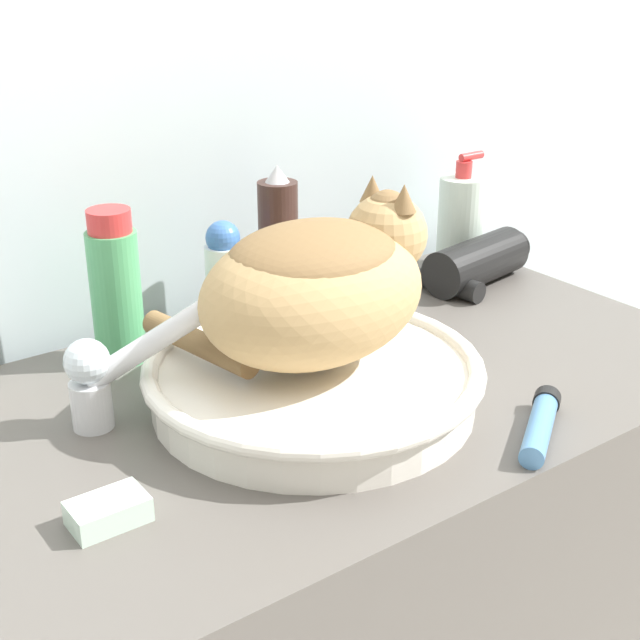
{
  "coord_description": "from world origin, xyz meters",
  "views": [
    {
      "loc": [
        -0.56,
        -0.47,
        1.36
      ],
      "look_at": [
        -0.05,
        0.23,
        0.99
      ],
      "focal_mm": 50.0,
      "sensor_mm": 36.0,
      "label": 1
    }
  ],
  "objects_px": {
    "cat": "(318,282)",
    "hair_dryer": "(476,263)",
    "faucet": "(106,372)",
    "soap_pump_bottle": "(461,221)",
    "soap_bar": "(108,511)",
    "mouthwash_bottle": "(116,290)",
    "hairspray_can_black": "(279,248)",
    "cream_tube": "(540,425)",
    "deodorant_stick": "(225,277)"
  },
  "relations": [
    {
      "from": "cat",
      "to": "hair_dryer",
      "type": "xyz_separation_m",
      "value": [
        0.41,
        0.16,
        -0.11
      ]
    },
    {
      "from": "faucet",
      "to": "soap_pump_bottle",
      "type": "distance_m",
      "value": 0.67
    },
    {
      "from": "faucet",
      "to": "soap_bar",
      "type": "bearing_deg",
      "value": -90.51
    },
    {
      "from": "mouthwash_bottle",
      "to": "hairspray_can_black",
      "type": "bearing_deg",
      "value": 0.0
    },
    {
      "from": "faucet",
      "to": "soap_pump_bottle",
      "type": "height_order",
      "value": "soap_pump_bottle"
    },
    {
      "from": "soap_bar",
      "to": "hair_dryer",
      "type": "bearing_deg",
      "value": 18.64
    },
    {
      "from": "cat",
      "to": "faucet",
      "type": "height_order",
      "value": "cat"
    },
    {
      "from": "soap_bar",
      "to": "faucet",
      "type": "bearing_deg",
      "value": 65.44
    },
    {
      "from": "soap_pump_bottle",
      "to": "soap_bar",
      "type": "bearing_deg",
      "value": -157.23
    },
    {
      "from": "faucet",
      "to": "cream_tube",
      "type": "distance_m",
      "value": 0.46
    },
    {
      "from": "faucet",
      "to": "cream_tube",
      "type": "height_order",
      "value": "faucet"
    },
    {
      "from": "cat",
      "to": "hair_dryer",
      "type": "bearing_deg",
      "value": 18.38
    },
    {
      "from": "cat",
      "to": "soap_bar",
      "type": "distance_m",
      "value": 0.32
    },
    {
      "from": "deodorant_stick",
      "to": "hair_dryer",
      "type": "xyz_separation_m",
      "value": [
        0.39,
        -0.07,
        -0.04
      ]
    },
    {
      "from": "hairspray_can_black",
      "to": "cream_tube",
      "type": "xyz_separation_m",
      "value": [
        0.04,
        -0.43,
        -0.09
      ]
    },
    {
      "from": "faucet",
      "to": "hairspray_can_black",
      "type": "distance_m",
      "value": 0.35
    },
    {
      "from": "soap_pump_bottle",
      "to": "hairspray_can_black",
      "type": "xyz_separation_m",
      "value": [
        -0.34,
        0.0,
        0.02
      ]
    },
    {
      "from": "hair_dryer",
      "to": "soap_bar",
      "type": "bearing_deg",
      "value": -170.47
    },
    {
      "from": "soap_pump_bottle",
      "to": "mouthwash_bottle",
      "type": "distance_m",
      "value": 0.57
    },
    {
      "from": "mouthwash_bottle",
      "to": "hair_dryer",
      "type": "xyz_separation_m",
      "value": [
        0.54,
        -0.07,
        -0.06
      ]
    },
    {
      "from": "faucet",
      "to": "deodorant_stick",
      "type": "height_order",
      "value": "deodorant_stick"
    },
    {
      "from": "soap_bar",
      "to": "mouthwash_bottle",
      "type": "bearing_deg",
      "value": 63.53
    },
    {
      "from": "cat",
      "to": "deodorant_stick",
      "type": "distance_m",
      "value": 0.24
    },
    {
      "from": "soap_bar",
      "to": "cream_tube",
      "type": "bearing_deg",
      "value": -16.23
    },
    {
      "from": "mouthwash_bottle",
      "to": "cat",
      "type": "bearing_deg",
      "value": -60.32
    },
    {
      "from": "faucet",
      "to": "deodorant_stick",
      "type": "distance_m",
      "value": 0.27
    },
    {
      "from": "cat",
      "to": "hairspray_can_black",
      "type": "xyz_separation_m",
      "value": [
        0.1,
        0.23,
        -0.05
      ]
    },
    {
      "from": "hair_dryer",
      "to": "deodorant_stick",
      "type": "bearing_deg",
      "value": 160.41
    },
    {
      "from": "deodorant_stick",
      "to": "hair_dryer",
      "type": "bearing_deg",
      "value": -10.48
    },
    {
      "from": "mouthwash_bottle",
      "to": "hair_dryer",
      "type": "height_order",
      "value": "mouthwash_bottle"
    },
    {
      "from": "hairspray_can_black",
      "to": "faucet",
      "type": "bearing_deg",
      "value": -155.39
    },
    {
      "from": "faucet",
      "to": "hairspray_can_black",
      "type": "xyz_separation_m",
      "value": [
        0.31,
        0.14,
        0.03
      ]
    },
    {
      "from": "hair_dryer",
      "to": "hairspray_can_black",
      "type": "bearing_deg",
      "value": 157.58
    },
    {
      "from": "hair_dryer",
      "to": "soap_bar",
      "type": "relative_size",
      "value": 2.94
    },
    {
      "from": "mouthwash_bottle",
      "to": "hairspray_can_black",
      "type": "xyz_separation_m",
      "value": [
        0.23,
        0.0,
        0.01
      ]
    },
    {
      "from": "hairspray_can_black",
      "to": "soap_bar",
      "type": "relative_size",
      "value": 3.07
    },
    {
      "from": "cat",
      "to": "cream_tube",
      "type": "height_order",
      "value": "cat"
    },
    {
      "from": "deodorant_stick",
      "to": "faucet",
      "type": "bearing_deg",
      "value": -147.86
    },
    {
      "from": "deodorant_stick",
      "to": "soap_bar",
      "type": "bearing_deg",
      "value": -134.71
    },
    {
      "from": "hair_dryer",
      "to": "mouthwash_bottle",
      "type": "bearing_deg",
      "value": 163.29
    },
    {
      "from": "cat",
      "to": "cream_tube",
      "type": "bearing_deg",
      "value": -57.07
    },
    {
      "from": "cream_tube",
      "to": "soap_pump_bottle",
      "type": "bearing_deg",
      "value": 55.15
    },
    {
      "from": "cat",
      "to": "soap_pump_bottle",
      "type": "height_order",
      "value": "cat"
    },
    {
      "from": "soap_pump_bottle",
      "to": "mouthwash_bottle",
      "type": "height_order",
      "value": "mouthwash_bottle"
    },
    {
      "from": "cat",
      "to": "faucet",
      "type": "relative_size",
      "value": 1.88
    },
    {
      "from": "cream_tube",
      "to": "hair_dryer",
      "type": "xyz_separation_m",
      "value": [
        0.26,
        0.36,
        0.02
      ]
    },
    {
      "from": "soap_pump_bottle",
      "to": "mouthwash_bottle",
      "type": "bearing_deg",
      "value": 180.0
    },
    {
      "from": "mouthwash_bottle",
      "to": "soap_bar",
      "type": "xyz_separation_m",
      "value": [
        -0.15,
        -0.3,
        -0.08
      ]
    },
    {
      "from": "hairspray_can_black",
      "to": "deodorant_stick",
      "type": "height_order",
      "value": "hairspray_can_black"
    },
    {
      "from": "soap_bar",
      "to": "hairspray_can_black",
      "type": "bearing_deg",
      "value": 38.26
    }
  ]
}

